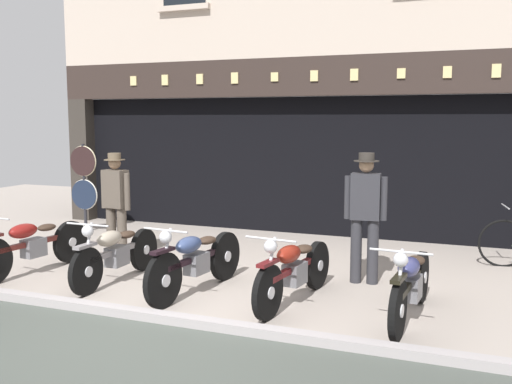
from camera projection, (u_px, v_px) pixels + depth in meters
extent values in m
cube|color=#A4988E|center=(292.00, 238.00, 10.88)|extent=(22.13, 10.00, 0.08)
cube|color=#A49C9D|center=(154.00, 319.00, 6.33)|extent=(22.13, 0.16, 0.18)
cube|color=black|center=(325.00, 159.00, 12.83)|extent=(9.32, 4.00, 2.60)
cube|color=#332D28|center=(84.00, 160.00, 12.63)|extent=(0.44, 0.36, 2.60)
cube|color=black|center=(302.00, 158.00, 11.20)|extent=(8.91, 0.03, 2.18)
cube|color=#2F2420|center=(296.00, 77.00, 10.61)|extent=(10.13, 0.24, 0.70)
cube|color=#DBC684|center=(134.00, 81.00, 11.72)|extent=(0.14, 0.03, 0.19)
cube|color=#DBC684|center=(165.00, 80.00, 11.45)|extent=(0.14, 0.03, 0.20)
cube|color=#DBC684|center=(200.00, 79.00, 11.17)|extent=(0.14, 0.03, 0.19)
cube|color=#DBC684|center=(235.00, 78.00, 10.91)|extent=(0.14, 0.03, 0.21)
cube|color=#DBC684|center=(275.00, 77.00, 10.62)|extent=(0.14, 0.03, 0.16)
cube|color=#DBC684|center=(314.00, 76.00, 10.34)|extent=(0.14, 0.03, 0.19)
cube|color=#DBC684|center=(354.00, 75.00, 10.08)|extent=(0.14, 0.03, 0.20)
cube|color=#DBC684|center=(401.00, 73.00, 9.79)|extent=(0.14, 0.03, 0.17)
cube|color=#DBC684|center=(447.00, 72.00, 9.52)|extent=(0.14, 0.03, 0.19)
cube|color=#DBC684|center=(496.00, 71.00, 9.25)|extent=(0.14, 0.03, 0.22)
cube|color=#C2B1A1|center=(183.00, 8.00, 11.09)|extent=(1.10, 0.12, 0.10)
cylinder|color=black|center=(70.00, 242.00, 8.85)|extent=(0.15, 0.64, 0.64)
cylinder|color=silver|center=(70.00, 242.00, 8.85)|extent=(0.12, 0.15, 0.14)
cube|color=#59201C|center=(33.00, 243.00, 8.22)|extent=(0.20, 1.29, 0.07)
cube|color=slate|center=(34.00, 248.00, 8.23)|extent=(0.23, 0.34, 0.26)
ellipsoid|color=maroon|center=(23.00, 231.00, 8.05)|extent=(0.27, 0.48, 0.20)
ellipsoid|color=#38281E|center=(47.00, 227.00, 8.42)|extent=(0.23, 0.32, 0.10)
cylinder|color=black|center=(86.00, 271.00, 7.20)|extent=(0.07, 0.61, 0.61)
cylinder|color=silver|center=(86.00, 271.00, 7.20)|extent=(0.10, 0.13, 0.13)
cylinder|color=black|center=(144.00, 249.00, 8.40)|extent=(0.08, 0.61, 0.61)
cylinder|color=silver|center=(144.00, 249.00, 8.40)|extent=(0.11, 0.13, 0.13)
cube|color=gray|center=(117.00, 251.00, 7.78)|extent=(0.07, 1.21, 0.07)
cube|color=slate|center=(117.00, 256.00, 7.79)|extent=(0.20, 0.32, 0.26)
ellipsoid|color=#A69986|center=(109.00, 238.00, 7.61)|extent=(0.22, 0.46, 0.20)
ellipsoid|color=#38281E|center=(127.00, 234.00, 7.98)|extent=(0.20, 0.30, 0.10)
cube|color=gray|center=(85.00, 246.00, 7.16)|extent=(0.10, 0.36, 0.04)
sphere|color=silver|center=(88.00, 231.00, 7.19)|extent=(0.15, 0.15, 0.15)
cylinder|color=silver|center=(87.00, 225.00, 7.18)|extent=(0.62, 0.03, 0.02)
cylinder|color=silver|center=(87.00, 248.00, 7.20)|extent=(0.04, 0.25, 0.62)
cylinder|color=black|center=(163.00, 280.00, 6.70)|extent=(0.15, 0.66, 0.66)
cylinder|color=silver|center=(163.00, 280.00, 6.70)|extent=(0.12, 0.16, 0.15)
cylinder|color=black|center=(225.00, 256.00, 7.89)|extent=(0.16, 0.66, 0.66)
cylinder|color=silver|center=(225.00, 256.00, 7.89)|extent=(0.13, 0.16, 0.15)
cube|color=black|center=(197.00, 258.00, 7.28)|extent=(0.22, 1.26, 0.07)
cube|color=slate|center=(197.00, 263.00, 7.29)|extent=(0.24, 0.34, 0.26)
ellipsoid|color=navy|center=(189.00, 245.00, 7.11)|extent=(0.28, 0.48, 0.20)
ellipsoid|color=#38281E|center=(207.00, 240.00, 7.47)|extent=(0.24, 0.32, 0.10)
cube|color=black|center=(163.00, 251.00, 6.65)|extent=(0.14, 0.37, 0.04)
sphere|color=silver|center=(166.00, 237.00, 6.69)|extent=(0.15, 0.15, 0.15)
cylinder|color=silver|center=(165.00, 230.00, 6.68)|extent=(0.62, 0.10, 0.02)
cylinder|color=silver|center=(165.00, 255.00, 6.70)|extent=(0.07, 0.28, 0.60)
cylinder|color=black|center=(268.00, 292.00, 6.31)|extent=(0.15, 0.62, 0.62)
cylinder|color=silver|center=(268.00, 292.00, 6.31)|extent=(0.12, 0.15, 0.14)
cylinder|color=black|center=(317.00, 265.00, 7.48)|extent=(0.16, 0.62, 0.62)
cylinder|color=silver|center=(317.00, 265.00, 7.48)|extent=(0.13, 0.15, 0.14)
cube|color=#5C1719|center=(295.00, 268.00, 6.88)|extent=(0.24, 1.25, 0.07)
cube|color=slate|center=(295.00, 274.00, 6.89)|extent=(0.24, 0.34, 0.26)
ellipsoid|color=maroon|center=(289.00, 254.00, 6.71)|extent=(0.28, 0.49, 0.20)
ellipsoid|color=#38281E|center=(303.00, 249.00, 7.07)|extent=(0.24, 0.32, 0.10)
cube|color=#5C1719|center=(268.00, 263.00, 6.27)|extent=(0.15, 0.37, 0.04)
sphere|color=silver|center=(271.00, 246.00, 6.30)|extent=(0.15, 0.15, 0.15)
cylinder|color=silver|center=(271.00, 239.00, 6.29)|extent=(0.62, 0.11, 0.02)
cylinder|color=silver|center=(270.00, 266.00, 6.31)|extent=(0.07, 0.29, 0.60)
cylinder|color=black|center=(398.00, 310.00, 5.72)|extent=(0.11, 0.62, 0.61)
cylinder|color=silver|center=(398.00, 310.00, 5.72)|extent=(0.11, 0.14, 0.13)
cylinder|color=black|center=(421.00, 277.00, 6.93)|extent=(0.12, 0.62, 0.61)
cylinder|color=silver|center=(421.00, 277.00, 6.93)|extent=(0.12, 0.14, 0.13)
cube|color=black|center=(411.00, 281.00, 6.31)|extent=(0.16, 1.24, 0.07)
cube|color=slate|center=(411.00, 288.00, 6.32)|extent=(0.22, 0.33, 0.26)
ellipsoid|color=navy|center=(409.00, 267.00, 6.14)|extent=(0.25, 0.47, 0.20)
ellipsoid|color=#38281E|center=(416.00, 260.00, 6.50)|extent=(0.22, 0.31, 0.10)
cube|color=black|center=(399.00, 278.00, 5.68)|extent=(0.13, 0.37, 0.04)
sphere|color=silver|center=(401.00, 260.00, 5.71)|extent=(0.15, 0.15, 0.15)
cylinder|color=silver|center=(401.00, 252.00, 5.70)|extent=(0.62, 0.07, 0.02)
cylinder|color=silver|center=(400.00, 281.00, 5.72)|extent=(0.05, 0.23, 0.62)
cylinder|color=brown|center=(122.00, 233.00, 9.07)|extent=(0.15, 0.15, 0.83)
cylinder|color=brown|center=(111.00, 232.00, 9.17)|extent=(0.15, 0.15, 0.83)
cube|color=brown|center=(115.00, 189.00, 9.03)|extent=(0.40, 0.26, 0.59)
cube|color=silver|center=(120.00, 184.00, 9.13)|extent=(0.14, 0.04, 0.33)
cube|color=black|center=(121.00, 184.00, 9.14)|extent=(0.05, 0.02, 0.31)
cylinder|color=brown|center=(127.00, 192.00, 8.93)|extent=(0.09, 0.09, 0.57)
cylinder|color=brown|center=(104.00, 190.00, 9.15)|extent=(0.09, 0.09, 0.57)
sphere|color=#9E7A5B|center=(115.00, 163.00, 8.98)|extent=(0.19, 0.19, 0.19)
cylinder|color=brown|center=(114.00, 160.00, 8.98)|extent=(0.32, 0.32, 0.01)
cylinder|color=brown|center=(114.00, 156.00, 8.97)|extent=(0.20, 0.20, 0.10)
cylinder|color=#2D2D33|center=(373.00, 251.00, 7.69)|extent=(0.15, 0.15, 0.88)
cylinder|color=#2D2D33|center=(356.00, 250.00, 7.75)|extent=(0.15, 0.15, 0.88)
cube|color=#2D2D33|center=(366.00, 196.00, 7.63)|extent=(0.40, 0.25, 0.61)
cube|color=silver|center=(367.00, 190.00, 7.73)|extent=(0.14, 0.03, 0.34)
cube|color=brown|center=(367.00, 191.00, 7.75)|extent=(0.05, 0.02, 0.32)
cylinder|color=#2D2D33|center=(384.00, 199.00, 7.57)|extent=(0.09, 0.09, 0.57)
cylinder|color=#2D2D33|center=(348.00, 197.00, 7.70)|extent=(0.09, 0.09, 0.57)
sphere|color=#9E7A5B|center=(366.00, 165.00, 7.58)|extent=(0.19, 0.19, 0.19)
cylinder|color=#332D28|center=(367.00, 161.00, 7.57)|extent=(0.33, 0.33, 0.01)
cylinder|color=#332D28|center=(367.00, 157.00, 7.57)|extent=(0.20, 0.20, 0.11)
cylinder|color=#232328|center=(85.00, 188.00, 11.18)|extent=(0.06, 0.06, 1.71)
cylinder|color=black|center=(83.00, 161.00, 11.09)|extent=(0.57, 0.03, 0.57)
torus|color=beige|center=(83.00, 161.00, 11.11)|extent=(0.59, 0.04, 0.59)
cylinder|color=#192338|center=(84.00, 195.00, 11.17)|extent=(0.57, 0.03, 0.57)
torus|color=silver|center=(85.00, 195.00, 11.19)|extent=(0.59, 0.04, 0.59)
cube|color=beige|center=(438.00, 157.00, 10.13)|extent=(0.70, 0.02, 1.05)
cube|color=#232328|center=(439.00, 132.00, 10.06)|extent=(0.70, 0.01, 0.20)
torus|color=black|center=(503.00, 244.00, 8.61)|extent=(0.72, 0.16, 0.73)
cylinder|color=silver|center=(505.00, 206.00, 8.54)|extent=(0.10, 0.50, 0.02)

